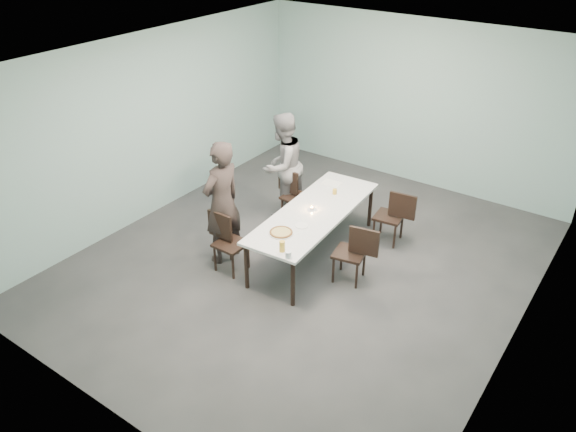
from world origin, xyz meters
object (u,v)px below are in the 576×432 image
Objects in this scene: diner_far at (282,165)px; tealight at (312,208)px; chair_far_left at (293,192)px; amber_tumbler at (335,192)px; pizza at (281,232)px; chair_near_left at (226,238)px; side_plate at (302,226)px; table at (314,214)px; chair_near_right at (355,250)px; chair_far_right at (394,214)px; diner_near at (222,203)px; beer_glass at (282,246)px; water_tumbler at (288,255)px.

diner_far reaches higher than tealight.
chair_far_left is 0.88m from amber_tumbler.
pizza is at bearing -88.33° from tealight.
tealight is 0.70× the size of amber_tumbler.
diner_far is at bearing 100.32° from chair_near_left.
chair_far_left is at bearing 129.16° from side_plate.
diner_far is (-1.13, 0.78, 0.20)m from table.
table is 3.05× the size of chair_near_right.
chair_near_left is at bearing -149.10° from side_plate.
chair_near_right is at bearing -20.80° from chair_far_left.
chair_far_right is 10.88× the size of amber_tumbler.
chair_far_left is 1.00× the size of chair_far_right.
table is at bearing -26.75° from chair_near_right.
diner_near reaches higher than pizza.
side_plate is (1.13, 0.37, -0.18)m from diner_near.
chair_far_right is (1.68, 0.30, 0.00)m from chair_far_left.
pizza is (-0.03, -0.80, 0.08)m from table.
amber_tumbler is at bearing 96.43° from side_plate.
side_plate is 1.20× the size of beer_glass.
tealight is (-0.05, 0.01, 0.08)m from table.
table is 0.09m from tealight.
chair_near_left is at bearing -115.83° from amber_tumbler.
water_tumbler reaches higher than pizza.
table is at bearing 100.87° from side_plate.
diner_near reaches higher than water_tumbler.
diner_near is 1.62m from diner_far.
beer_glass reaches higher than side_plate.
water_tumbler is (0.15, -0.08, -0.03)m from beer_glass.
diner_far is at bearing 145.60° from table.
beer_glass reaches higher than chair_near_right.
chair_near_left is 15.54× the size of tealight.
chair_far_left reaches higher than amber_tumbler.
pizza is 0.44m from beer_glass.
tealight reaches higher than pizza.
chair_near_right is 2.24m from diner_far.
amber_tumbler is (-0.12, 1.10, 0.04)m from side_plate.
beer_glass reaches higher than amber_tumbler.
amber_tumbler is (1.10, -0.15, -0.10)m from diner_far.
chair_far_left is 1.00× the size of chair_near_right.
side_plate is (0.11, 0.33, -0.01)m from pizza.
tealight is at bearing -91.38° from amber_tumbler.
diner_near is at bearing 37.99° from chair_far_right.
chair_near_right is at bearing 111.85° from diner_near.
water_tumbler is at bearing -72.26° from table.
beer_glass is 1.19m from tealight.
diner_near is at bearing 139.74° from chair_near_left.
chair_far_left reaches higher than pizza.
beer_glass reaches higher than tealight.
table is at bearing -9.35° from tealight.
chair_far_right is (1.65, 2.02, 0.00)m from chair_near_left.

